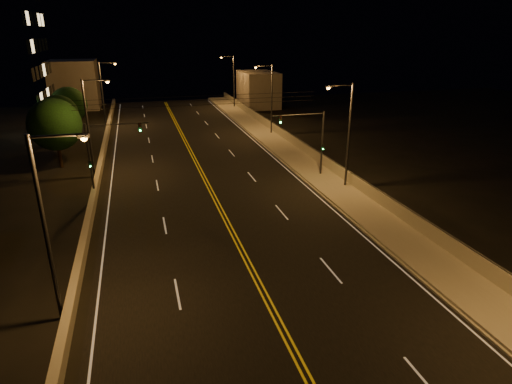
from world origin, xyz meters
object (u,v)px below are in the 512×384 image
object	(u,v)px
streetlight_6	(104,90)
streetlight_4	(50,219)
traffic_signal_right	(313,137)
traffic_signal_left	(101,151)
streetlight_1	(346,130)
tree_1	(58,115)
streetlight_2	(270,95)
streetlight_3	(232,78)
tree_2	(69,105)
streetlight_5	(91,122)
tree_0	(55,125)

from	to	relation	value
streetlight_6	streetlight_4	bearing A→B (deg)	-90.00
traffic_signal_right	traffic_signal_left	xyz separation A→B (m)	(-18.85, 0.00, 0.00)
streetlight_1	tree_1	xyz separation A→B (m)	(-26.25, 22.73, -1.39)
streetlight_2	streetlight_3	xyz separation A→B (m)	(0.00, 22.63, 0.00)
streetlight_2	streetlight_6	world-z (taller)	same
streetlight_2	traffic_signal_left	world-z (taller)	streetlight_2
streetlight_6	tree_2	bearing A→B (deg)	-138.50
streetlight_5	tree_0	distance (m)	5.75
streetlight_6	tree_0	bearing A→B (deg)	-100.92
streetlight_6	traffic_signal_left	size ratio (longest dim) A/B	1.46
tree_0	tree_2	size ratio (longest dim) A/B	1.11
streetlight_5	tree_1	distance (m)	14.13
streetlight_4	tree_1	distance (m)	36.38
streetlight_2	tree_0	bearing A→B (deg)	-161.62
traffic_signal_left	tree_2	world-z (taller)	tree_2
tree_2	streetlight_5	bearing A→B (deg)	-77.51
traffic_signal_left	tree_0	size ratio (longest dim) A/B	0.90
tree_0	tree_2	distance (m)	15.90
streetlight_4	streetlight_5	world-z (taller)	same
traffic_signal_right	traffic_signal_left	world-z (taller)	same
streetlight_5	traffic_signal_left	world-z (taller)	streetlight_5
streetlight_4	tree_1	xyz separation A→B (m)	(-4.80, 36.04, -1.39)
tree_0	traffic_signal_right	bearing A→B (deg)	-22.97
tree_1	streetlight_4	bearing A→B (deg)	-82.41
streetlight_2	tree_2	world-z (taller)	streetlight_2
streetlight_1	tree_0	world-z (taller)	streetlight_1
streetlight_3	tree_1	distance (m)	34.29
streetlight_1	streetlight_2	bearing A→B (deg)	90.00
streetlight_1	traffic_signal_left	size ratio (longest dim) A/B	1.46
tree_1	tree_2	distance (m)	6.88
streetlight_1	tree_0	size ratio (longest dim) A/B	1.31
streetlight_2	traffic_signal_right	distance (m)	18.58
streetlight_3	streetlight_4	size ratio (longest dim) A/B	1.00
streetlight_5	streetlight_1	bearing A→B (deg)	-23.93
traffic_signal_right	traffic_signal_left	bearing A→B (deg)	180.00
streetlight_5	tree_2	world-z (taller)	streetlight_5
streetlight_1	streetlight_5	bearing A→B (deg)	156.07
streetlight_6	tree_2	size ratio (longest dim) A/B	1.45
streetlight_6	streetlight_1	bearing A→B (deg)	-57.40
streetlight_6	tree_0	size ratio (longest dim) A/B	1.31
traffic_signal_right	tree_2	bearing A→B (deg)	133.22
streetlight_6	traffic_signal_right	xyz separation A→B (m)	(19.95, -29.90, -1.34)
streetlight_6	tree_1	size ratio (longest dim) A/B	1.48
streetlight_4	streetlight_1	bearing A→B (deg)	31.81
streetlight_4	streetlight_5	distance (m)	22.82
tree_2	tree_1	bearing A→B (deg)	-92.93
traffic_signal_right	traffic_signal_left	distance (m)	18.85
streetlight_3	streetlight_6	bearing A→B (deg)	-152.40
streetlight_3	tree_1	size ratio (longest dim) A/B	1.48
tree_0	tree_1	distance (m)	9.08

